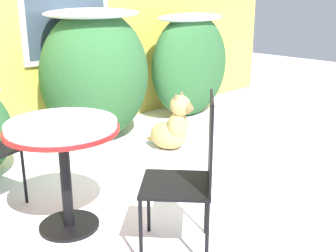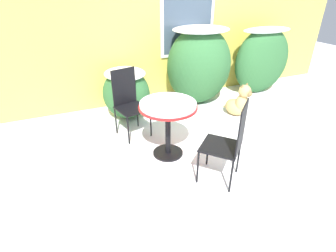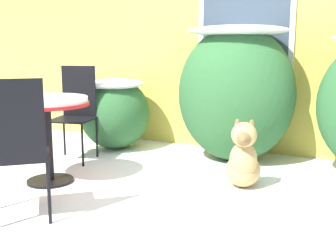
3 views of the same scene
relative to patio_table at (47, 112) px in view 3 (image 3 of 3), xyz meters
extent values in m
plane|color=white|center=(1.03, -0.17, -0.67)|extent=(16.00, 16.00, 0.00)
cube|color=#DBC14C|center=(1.03, 2.03, 0.90)|extent=(8.00, 0.06, 3.15)
cube|color=silver|center=(1.27, 1.99, 0.86)|extent=(1.15, 0.04, 1.34)
cube|color=#3D4C5B|center=(1.27, 1.97, 0.86)|extent=(1.03, 0.01, 1.22)
ellipsoid|color=#2D6033|center=(-0.19, 1.44, -0.24)|extent=(0.83, 0.95, 0.87)
ellipsoid|color=white|center=(-0.19, 1.44, 0.14)|extent=(0.70, 0.80, 0.12)
ellipsoid|color=#2D6033|center=(1.32, 1.53, 0.07)|extent=(1.29, 1.06, 1.49)
ellipsoid|color=white|center=(1.32, 1.53, 0.76)|extent=(1.10, 0.90, 0.12)
cylinder|color=black|center=(0.00, 0.00, -0.66)|extent=(0.43, 0.43, 0.03)
cylinder|color=black|center=(0.00, 0.00, -0.29)|extent=(0.08, 0.08, 0.70)
cylinder|color=red|center=(0.00, 0.00, 0.07)|extent=(0.78, 0.78, 0.03)
cylinder|color=white|center=(0.00, 0.00, 0.11)|extent=(0.75, 0.75, 0.05)
cube|color=black|center=(-0.30, 0.72, -0.21)|extent=(0.53, 0.53, 0.02)
cube|color=black|center=(-0.35, 0.93, 0.09)|extent=(0.40, 0.11, 0.57)
cylinder|color=black|center=(-0.44, 0.48, -0.44)|extent=(0.02, 0.02, 0.46)
cylinder|color=black|center=(-0.05, 0.57, -0.44)|extent=(0.02, 0.02, 0.46)
cylinder|color=black|center=(-0.54, 0.87, -0.44)|extent=(0.02, 0.02, 0.46)
cylinder|color=black|center=(-0.15, 0.97, -0.44)|extent=(0.02, 0.02, 0.46)
cube|color=black|center=(0.37, -0.73, -0.21)|extent=(0.62, 0.62, 0.02)
cube|color=black|center=(0.51, -0.89, 0.09)|extent=(0.31, 0.28, 0.57)
cylinder|color=black|center=(0.38, -0.44, -0.44)|extent=(0.02, 0.02, 0.46)
cylinder|color=black|center=(0.65, -0.74, -0.44)|extent=(0.02, 0.02, 0.46)
ellipsoid|color=tan|center=(1.67, 0.70, -0.52)|extent=(0.41, 0.48, 0.30)
ellipsoid|color=tan|center=(1.70, 0.58, -0.39)|extent=(0.29, 0.27, 0.33)
sphere|color=tan|center=(1.70, 0.55, -0.16)|extent=(0.22, 0.22, 0.22)
cone|color=brown|center=(1.74, 0.41, -0.18)|extent=(0.13, 0.09, 0.12)
ellipsoid|color=brown|center=(1.64, 0.55, -0.08)|extent=(0.06, 0.04, 0.10)
ellipsoid|color=brown|center=(1.76, 0.58, -0.08)|extent=(0.06, 0.04, 0.10)
ellipsoid|color=tan|center=(1.62, 0.88, -0.60)|extent=(0.11, 0.20, 0.06)
camera|label=1|loc=(-1.36, -2.46, 0.95)|focal=45.00mm
camera|label=2|loc=(-1.24, -2.89, 1.51)|focal=28.00mm
camera|label=3|loc=(2.67, -2.94, 0.58)|focal=45.00mm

